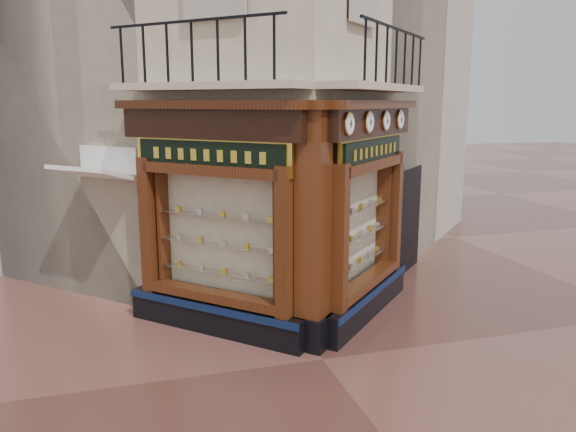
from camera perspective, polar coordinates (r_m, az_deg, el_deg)
name	(u,v)px	position (r m, az deg, el deg)	size (l,w,h in m)	color
ground	(322,359)	(9.06, 3.50, -14.34)	(80.00, 80.00, 0.00)	#532E27
main_building	(238,15)	(14.25, -5.11, 19.72)	(8.00, 8.00, 12.00)	beige
neighbour_left	(130,44)	(16.37, -15.77, 16.50)	(8.00, 8.00, 11.00)	beige
neighbour_right	(304,48)	(17.20, 1.68, 16.65)	(8.00, 8.00, 11.00)	beige
shopfront_left	(214,221)	(9.54, -7.55, -0.52)	(2.86, 2.86, 3.98)	black
shopfront_right	(367,212)	(10.34, 8.03, 0.39)	(2.86, 2.86, 3.98)	black
corner_pilaster	(313,231)	(8.86, 2.56, -1.56)	(0.85, 0.85, 3.98)	black
balcony	(295,86)	(9.58, 0.73, 13.10)	(5.94, 2.97, 1.03)	beige
clock_a	(349,124)	(8.78, 6.20, 9.29)	(0.29, 0.29, 0.36)	#AD7339
clock_b	(369,122)	(9.58, 8.22, 9.42)	(0.30, 0.30, 0.37)	#AD7339
clock_c	(386,121)	(10.39, 9.90, 9.51)	(0.29, 0.29, 0.36)	#AD7339
clock_d	(400,120)	(11.18, 11.30, 9.59)	(0.30, 0.30, 0.37)	#AD7339
awning	(101,311)	(11.56, -18.48, -9.09)	(1.46, 0.88, 0.08)	white
signboard_left	(209,155)	(9.32, -8.02, 6.16)	(2.23, 2.23, 0.60)	gold
signboard_right	(373,151)	(10.16, 8.62, 6.57)	(2.11, 2.11, 0.56)	gold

